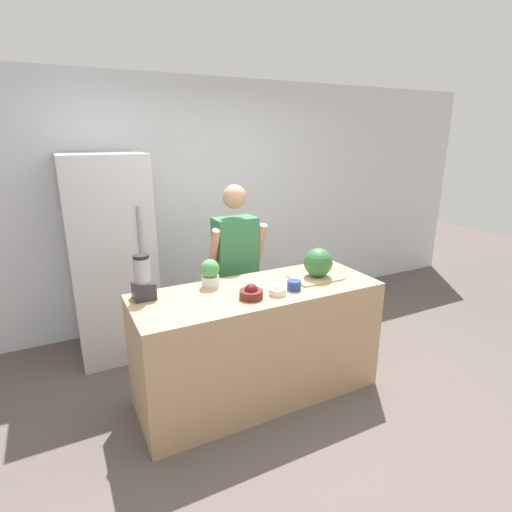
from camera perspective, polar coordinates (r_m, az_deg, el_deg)
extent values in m
plane|color=#564C47|center=(3.21, 3.37, -22.01)|extent=(14.00, 14.00, 0.00)
cube|color=silver|center=(4.43, -9.81, 7.32)|extent=(8.00, 0.06, 2.60)
cube|color=tan|center=(3.21, 0.29, -12.24)|extent=(1.89, 0.70, 0.90)
cube|color=#B7B7BC|center=(3.93, -20.03, -0.14)|extent=(0.71, 0.73, 1.87)
cylinder|color=gray|center=(3.55, -16.11, 1.60)|extent=(0.02, 0.02, 0.65)
cube|color=#333338|center=(3.83, -2.83, -8.34)|extent=(0.28, 0.18, 0.77)
cube|color=#337247|center=(3.60, -2.98, 1.21)|extent=(0.38, 0.22, 0.55)
sphere|color=tan|center=(3.50, -3.09, 8.46)|extent=(0.21, 0.21, 0.21)
cylinder|color=tan|center=(3.48, -6.07, 0.45)|extent=(0.07, 0.22, 0.46)
cylinder|color=tan|center=(3.66, 0.48, 1.35)|extent=(0.07, 0.22, 0.46)
cube|color=tan|center=(3.27, 8.50, -3.07)|extent=(0.38, 0.28, 0.01)
sphere|color=#2D6B33|center=(3.25, 8.86, -0.91)|extent=(0.23, 0.23, 0.23)
cylinder|color=#511E19|center=(2.84, -0.69, -5.48)|extent=(0.17, 0.17, 0.06)
sphere|color=maroon|center=(2.83, -0.70, -4.92)|extent=(0.10, 0.10, 0.10)
cylinder|color=beige|center=(2.91, 3.06, -5.06)|extent=(0.13, 0.13, 0.05)
sphere|color=white|center=(2.90, 3.07, -4.60)|extent=(0.08, 0.08, 0.08)
cylinder|color=navy|center=(3.01, 5.46, -4.17)|extent=(0.10, 0.10, 0.07)
cube|color=#28282D|center=(2.94, -15.73, -4.77)|extent=(0.15, 0.15, 0.12)
cylinder|color=#99A3AD|center=(2.89, -15.96, -2.01)|extent=(0.12, 0.12, 0.18)
cylinder|color=black|center=(2.86, -16.13, -0.09)|extent=(0.11, 0.11, 0.02)
cylinder|color=beige|center=(3.08, -6.52, -3.59)|extent=(0.14, 0.14, 0.08)
sphere|color=#478E4C|center=(3.05, -6.59, -1.80)|extent=(0.14, 0.14, 0.14)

